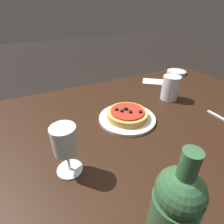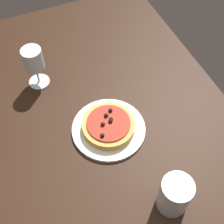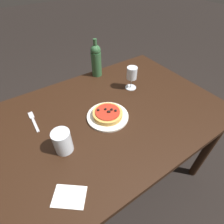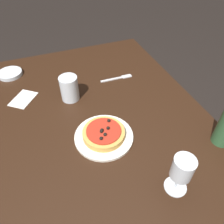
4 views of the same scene
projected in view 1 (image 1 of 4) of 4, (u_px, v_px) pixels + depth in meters
ground_plane at (129, 216)px, 1.16m from camera, size 14.00×14.00×0.00m
dining_table at (137, 136)px, 0.80m from camera, size 1.51×0.95×0.77m
dinner_plate at (127, 118)px, 0.76m from camera, size 0.24×0.24×0.01m
pizza at (127, 114)px, 0.75m from camera, size 0.17×0.17×0.04m
wine_glass at (65, 142)px, 0.47m from camera, size 0.08×0.08×0.16m
wine_bottle at (171, 219)px, 0.29m from camera, size 0.08×0.08×0.28m
water_cup at (170, 88)px, 0.90m from camera, size 0.09×0.09×0.12m
side_bowl at (176, 72)px, 1.25m from camera, size 0.13×0.13×0.02m
paper_napkin at (153, 82)px, 1.13m from camera, size 0.16×0.15×0.00m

